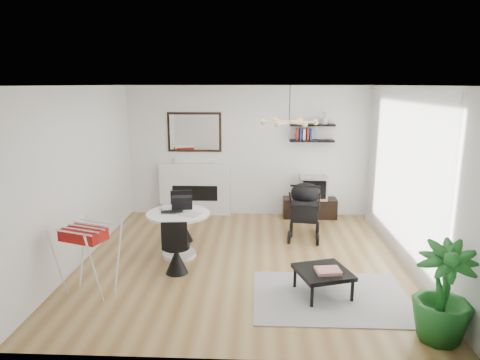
{
  "coord_description": "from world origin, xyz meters",
  "views": [
    {
      "loc": [
        0.24,
        -6.31,
        2.72
      ],
      "look_at": [
        -0.06,
        0.4,
        1.21
      ],
      "focal_mm": 32.0,
      "sensor_mm": 36.0,
      "label": 1
    }
  ],
  "objects_px": {
    "crt_tv": "(313,187)",
    "stroller": "(305,212)",
    "fireplace": "(195,183)",
    "drying_rack": "(88,258)",
    "potted_plant": "(443,292)",
    "tv_console": "(310,208)",
    "dining_table": "(179,228)",
    "coffee_table": "(323,273)"
  },
  "relations": [
    {
      "from": "potted_plant",
      "to": "tv_console",
      "type": "bearing_deg",
      "value": 101.82
    },
    {
      "from": "crt_tv",
      "to": "drying_rack",
      "type": "distance_m",
      "value": 4.83
    },
    {
      "from": "tv_console",
      "to": "potted_plant",
      "type": "bearing_deg",
      "value": -78.18
    },
    {
      "from": "crt_tv",
      "to": "drying_rack",
      "type": "bearing_deg",
      "value": -133.68
    },
    {
      "from": "crt_tv",
      "to": "potted_plant",
      "type": "bearing_deg",
      "value": -78.89
    },
    {
      "from": "crt_tv",
      "to": "potted_plant",
      "type": "height_order",
      "value": "potted_plant"
    },
    {
      "from": "dining_table",
      "to": "drying_rack",
      "type": "bearing_deg",
      "value": -125.54
    },
    {
      "from": "fireplace",
      "to": "crt_tv",
      "type": "xyz_separation_m",
      "value": [
        2.46,
        -0.13,
        -0.04
      ]
    },
    {
      "from": "stroller",
      "to": "potted_plant",
      "type": "height_order",
      "value": "potted_plant"
    },
    {
      "from": "stroller",
      "to": "fireplace",
      "type": "bearing_deg",
      "value": 156.69
    },
    {
      "from": "dining_table",
      "to": "drying_rack",
      "type": "relative_size",
      "value": 1.05
    },
    {
      "from": "dining_table",
      "to": "coffee_table",
      "type": "bearing_deg",
      "value": -29.47
    },
    {
      "from": "tv_console",
      "to": "crt_tv",
      "type": "height_order",
      "value": "crt_tv"
    },
    {
      "from": "fireplace",
      "to": "coffee_table",
      "type": "distance_m",
      "value": 4.15
    },
    {
      "from": "crt_tv",
      "to": "drying_rack",
      "type": "height_order",
      "value": "drying_rack"
    },
    {
      "from": "crt_tv",
      "to": "stroller",
      "type": "height_order",
      "value": "stroller"
    },
    {
      "from": "stroller",
      "to": "potted_plant",
      "type": "distance_m",
      "value": 3.36
    },
    {
      "from": "crt_tv",
      "to": "coffee_table",
      "type": "height_order",
      "value": "crt_tv"
    },
    {
      "from": "crt_tv",
      "to": "dining_table",
      "type": "relative_size",
      "value": 0.55
    },
    {
      "from": "drying_rack",
      "to": "stroller",
      "type": "height_order",
      "value": "stroller"
    },
    {
      "from": "drying_rack",
      "to": "stroller",
      "type": "xyz_separation_m",
      "value": [
        3.05,
        2.32,
        -0.03
      ]
    },
    {
      "from": "fireplace",
      "to": "crt_tv",
      "type": "height_order",
      "value": "fireplace"
    },
    {
      "from": "fireplace",
      "to": "dining_table",
      "type": "relative_size",
      "value": 2.16
    },
    {
      "from": "dining_table",
      "to": "stroller",
      "type": "height_order",
      "value": "stroller"
    },
    {
      "from": "drying_rack",
      "to": "potted_plant",
      "type": "relative_size",
      "value": 0.86
    },
    {
      "from": "crt_tv",
      "to": "tv_console",
      "type": "bearing_deg",
      "value": 176.67
    },
    {
      "from": "fireplace",
      "to": "drying_rack",
      "type": "relative_size",
      "value": 2.27
    },
    {
      "from": "crt_tv",
      "to": "dining_table",
      "type": "xyz_separation_m",
      "value": [
        -2.39,
        -2.17,
        -0.17
      ]
    },
    {
      "from": "tv_console",
      "to": "stroller",
      "type": "height_order",
      "value": "stroller"
    },
    {
      "from": "dining_table",
      "to": "potted_plant",
      "type": "height_order",
      "value": "potted_plant"
    },
    {
      "from": "crt_tv",
      "to": "stroller",
      "type": "bearing_deg",
      "value": -103.7
    },
    {
      "from": "drying_rack",
      "to": "coffee_table",
      "type": "bearing_deg",
      "value": 21.73
    },
    {
      "from": "coffee_table",
      "to": "fireplace",
      "type": "bearing_deg",
      "value": 122.05
    },
    {
      "from": "coffee_table",
      "to": "potted_plant",
      "type": "bearing_deg",
      "value": -40.69
    },
    {
      "from": "fireplace",
      "to": "tv_console",
      "type": "relative_size",
      "value": 1.98
    },
    {
      "from": "drying_rack",
      "to": "potted_plant",
      "type": "xyz_separation_m",
      "value": [
        4.18,
        -0.85,
        0.05
      ]
    },
    {
      "from": "fireplace",
      "to": "potted_plant",
      "type": "bearing_deg",
      "value": -53.43
    },
    {
      "from": "potted_plant",
      "to": "drying_rack",
      "type": "bearing_deg",
      "value": 168.54
    },
    {
      "from": "stroller",
      "to": "crt_tv",
      "type": "bearing_deg",
      "value": 83.88
    },
    {
      "from": "coffee_table",
      "to": "potted_plant",
      "type": "height_order",
      "value": "potted_plant"
    },
    {
      "from": "fireplace",
      "to": "crt_tv",
      "type": "bearing_deg",
      "value": -2.98
    },
    {
      "from": "tv_console",
      "to": "potted_plant",
      "type": "distance_m",
      "value": 4.45
    }
  ]
}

